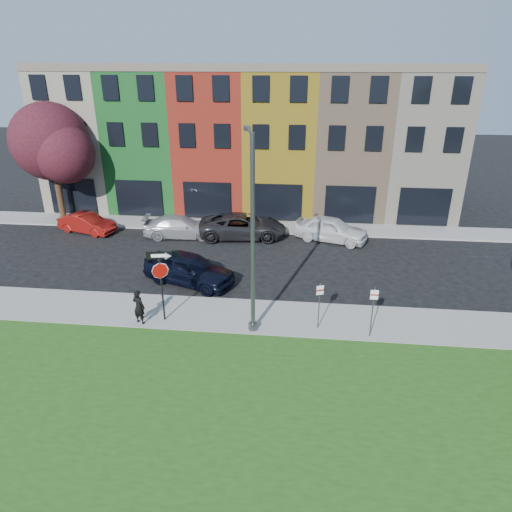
# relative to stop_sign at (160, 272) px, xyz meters

# --- Properties ---
(ground) EXTENTS (120.00, 120.00, 0.00)m
(ground) POSITION_rel_stop_sign_xyz_m (4.14, -2.25, -2.45)
(ground) COLOR black
(ground) RESTS_ON ground
(sidewalk_near) EXTENTS (40.00, 3.00, 0.12)m
(sidewalk_near) POSITION_rel_stop_sign_xyz_m (6.14, 0.75, -2.39)
(sidewalk_near) COLOR gray
(sidewalk_near) RESTS_ON ground
(sidewalk_far) EXTENTS (40.00, 2.40, 0.12)m
(sidewalk_far) POSITION_rel_stop_sign_xyz_m (1.14, 12.75, -2.39)
(sidewalk_far) COLOR gray
(sidewalk_far) RESTS_ON ground
(rowhouse_block) EXTENTS (30.00, 10.12, 10.00)m
(rowhouse_block) POSITION_rel_stop_sign_xyz_m (1.64, 18.93, 2.54)
(rowhouse_block) COLOR beige
(rowhouse_block) RESTS_ON ground
(stop_sign) EXTENTS (1.04, 0.21, 3.29)m
(stop_sign) POSITION_rel_stop_sign_xyz_m (0.00, 0.00, 0.00)
(stop_sign) COLOR black
(stop_sign) RESTS_ON sidewalk_near
(man) EXTENTS (0.83, 0.75, 1.60)m
(man) POSITION_rel_stop_sign_xyz_m (-0.98, -0.35, -1.53)
(man) COLOR black
(man) RESTS_ON sidewalk_near
(sedan_near) EXTENTS (5.12, 6.14, 1.66)m
(sedan_near) POSITION_rel_stop_sign_xyz_m (0.20, 3.88, -1.62)
(sedan_near) COLOR black
(sedan_near) RESTS_ON ground
(parked_car_red) EXTENTS (3.50, 4.69, 1.30)m
(parked_car_red) POSITION_rel_stop_sign_xyz_m (-8.42, 10.56, -1.80)
(parked_car_red) COLOR maroon
(parked_car_red) RESTS_ON ground
(parked_car_silver) EXTENTS (2.91, 5.15, 1.38)m
(parked_car_silver) POSITION_rel_stop_sign_xyz_m (-1.98, 10.42, -1.76)
(parked_car_silver) COLOR #9F9EA2
(parked_car_silver) RESTS_ON ground
(parked_car_dark) EXTENTS (3.75, 6.15, 1.56)m
(parked_car_dark) POSITION_rel_stop_sign_xyz_m (2.09, 10.73, -1.67)
(parked_car_dark) COLOR black
(parked_car_dark) RESTS_ON ground
(parked_car_white) EXTENTS (4.56, 5.73, 1.58)m
(parked_car_white) POSITION_rel_stop_sign_xyz_m (7.77, 10.75, -1.66)
(parked_car_white) COLOR silver
(parked_car_white) RESTS_ON ground
(street_lamp) EXTENTS (0.83, 2.55, 8.26)m
(street_lamp) POSITION_rel_stop_sign_xyz_m (3.96, -0.15, 1.83)
(street_lamp) COLOR #4A4D4F
(street_lamp) RESTS_ON sidewalk_near
(parking_sign_a) EXTENTS (0.31, 0.15, 2.13)m
(parking_sign_a) POSITION_rel_stop_sign_xyz_m (6.77, 0.06, -1.00)
(parking_sign_a) COLOR #4A4D4F
(parking_sign_a) RESTS_ON sidewalk_near
(parking_sign_b) EXTENTS (0.32, 0.08, 2.29)m
(parking_sign_b) POSITION_rel_stop_sign_xyz_m (8.91, -0.36, -0.91)
(parking_sign_b) COLOR #4A4D4F
(parking_sign_b) RESTS_ON sidewalk_near
(tree_purple) EXTENTS (6.28, 5.50, 8.10)m
(tree_purple) POSITION_rel_stop_sign_xyz_m (-11.22, 12.92, 3.01)
(tree_purple) COLOR #311D10
(tree_purple) RESTS_ON sidewalk_far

